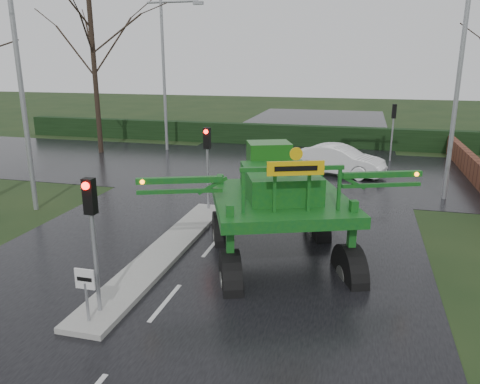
% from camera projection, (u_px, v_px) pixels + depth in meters
% --- Properties ---
extents(ground, '(140.00, 140.00, 0.00)m').
position_uv_depth(ground, '(165.00, 303.00, 12.20)').
color(ground, black).
rests_on(ground, ground).
extents(road_main, '(14.00, 80.00, 0.02)m').
position_uv_depth(road_main, '(252.00, 198.00, 21.51)').
color(road_main, black).
rests_on(road_main, ground).
extents(road_cross, '(80.00, 12.00, 0.02)m').
position_uv_depth(road_cross, '(276.00, 169.00, 27.10)').
color(road_cross, black).
rests_on(road_cross, ground).
extents(median_island, '(1.20, 10.00, 0.16)m').
position_uv_depth(median_island, '(165.00, 251.00, 15.29)').
color(median_island, gray).
rests_on(median_island, ground).
extents(hedge_row, '(44.00, 0.90, 1.50)m').
position_uv_depth(hedge_row, '(296.00, 135.00, 34.34)').
color(hedge_row, black).
rests_on(hedge_row, ground).
extents(brick_wall, '(0.40, 20.00, 1.20)m').
position_uv_depth(brick_wall, '(474.00, 169.00, 24.39)').
color(brick_wall, '#592D1E').
rests_on(brick_wall, ground).
extents(keep_left_sign, '(0.50, 0.07, 1.35)m').
position_uv_depth(keep_left_sign, '(86.00, 287.00, 10.83)').
color(keep_left_sign, gray).
rests_on(keep_left_sign, ground).
extents(traffic_signal_near, '(0.26, 0.33, 3.52)m').
position_uv_depth(traffic_signal_near, '(91.00, 217.00, 10.87)').
color(traffic_signal_near, gray).
rests_on(traffic_signal_near, ground).
extents(traffic_signal_mid, '(0.26, 0.33, 3.52)m').
position_uv_depth(traffic_signal_mid, '(207.00, 151.00, 18.78)').
color(traffic_signal_mid, gray).
rests_on(traffic_signal_mid, ground).
extents(traffic_signal_far, '(0.26, 0.33, 3.52)m').
position_uv_depth(traffic_signal_far, '(393.00, 120.00, 28.55)').
color(traffic_signal_far, gray).
rests_on(traffic_signal_far, ground).
extents(street_light_left_near, '(3.85, 0.30, 10.00)m').
position_uv_depth(street_light_left_near, '(25.00, 63.00, 18.14)').
color(street_light_left_near, gray).
rests_on(street_light_left_near, ground).
extents(street_light_right, '(3.85, 0.30, 10.00)m').
position_uv_depth(street_light_right, '(453.00, 63.00, 19.75)').
color(street_light_right, gray).
rests_on(street_light_right, ground).
extents(street_light_left_far, '(3.85, 0.30, 10.00)m').
position_uv_depth(street_light_left_far, '(168.00, 62.00, 31.17)').
color(street_light_left_far, gray).
rests_on(street_light_left_far, ground).
extents(tree_left_far, '(7.70, 7.70, 13.26)m').
position_uv_depth(tree_left_far, '(92.00, 43.00, 30.04)').
color(tree_left_far, black).
rests_on(tree_left_far, ground).
extents(crop_sprayer, '(8.21, 6.52, 4.88)m').
position_uv_depth(crop_sprayer, '(229.00, 203.00, 12.90)').
color(crop_sprayer, black).
rests_on(crop_sprayer, ground).
extents(white_sedan, '(5.19, 3.07, 1.62)m').
position_uv_depth(white_sedan, '(338.00, 175.00, 25.81)').
color(white_sedan, white).
rests_on(white_sedan, ground).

